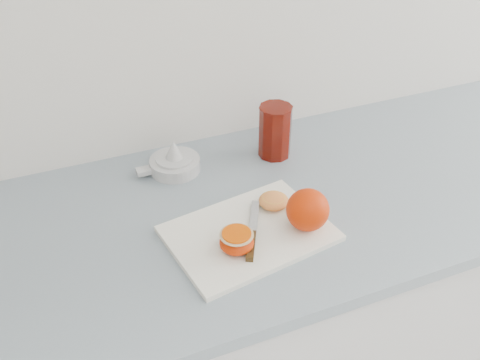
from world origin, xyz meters
The scene contains 8 objects.
counter centered at (-0.23, 1.70, 0.45)m, with size 2.49×0.64×0.89m.
cutting_board centered at (-0.31, 1.61, 0.90)m, with size 0.32×0.23×0.01m, color white.
whole_orange centered at (-0.20, 1.58, 0.95)m, with size 0.09×0.09×0.09m.
half_orange centered at (-0.35, 1.57, 0.92)m, with size 0.07×0.07×0.04m.
squeezed_shell centered at (-0.23, 1.66, 0.92)m, with size 0.06×0.06×0.03m.
paring_knife centered at (-0.32, 1.57, 0.91)m, with size 0.10×0.17×0.01m.
citrus_juicer centered at (-0.38, 1.89, 0.91)m, with size 0.15×0.12×0.08m.
red_tumbler centered at (-0.13, 1.86, 0.95)m, with size 0.08×0.08×0.13m.
Camera 1 is at (-0.64, 0.86, 1.61)m, focal length 40.00 mm.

